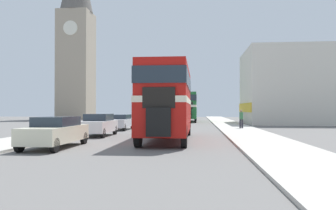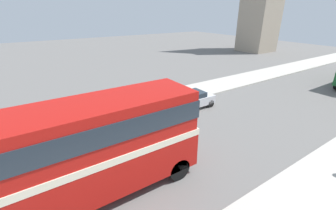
{
  "view_description": "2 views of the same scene",
  "coord_description": "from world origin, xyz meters",
  "views": [
    {
      "loc": [
        3.12,
        -16.8,
        1.85
      ],
      "look_at": [
        1.35,
        2.62,
        2.09
      ],
      "focal_mm": 35.0,
      "sensor_mm": 36.0,
      "label": 1
    },
    {
      "loc": [
        9.28,
        1.15,
        7.41
      ],
      "look_at": [
        0.0,
        7.33,
        2.7
      ],
      "focal_mm": 24.0,
      "sensor_mm": 36.0,
      "label": 2
    }
  ],
  "objects": [
    {
      "name": "car_parked_near",
      "position": [
        -3.68,
        -1.65,
        0.77
      ],
      "size": [
        1.77,
        4.45,
        1.48
      ],
      "color": "beige",
      "rests_on": "ground_plane"
    },
    {
      "name": "car_parked_mid",
      "position": [
        -3.68,
        5.15,
        0.78
      ],
      "size": [
        1.76,
        3.95,
        1.52
      ],
      "color": "white",
      "rests_on": "ground_plane"
    },
    {
      "name": "pedestrian_walking",
      "position": [
        7.05,
        13.33,
        1.06
      ],
      "size": [
        0.34,
        0.34,
        1.67
      ],
      "color": "#282833",
      "rests_on": "sidewalk_right"
    },
    {
      "name": "sidewalk_left",
      "position": [
        -6.75,
        0.0,
        0.06
      ],
      "size": [
        3.5,
        120.0,
        0.12
      ],
      "color": "#B7B2A8",
      "rests_on": "ground_plane"
    },
    {
      "name": "bus_distant",
      "position": [
        1.76,
        31.86,
        2.49
      ],
      "size": [
        2.39,
        10.93,
        4.17
      ],
      "color": "#1E602D",
      "rests_on": "ground_plane"
    },
    {
      "name": "ground_plane",
      "position": [
        0.0,
        0.0,
        0.0
      ],
      "size": [
        120.0,
        120.0,
        0.0
      ],
      "primitive_type": "plane",
      "color": "slate"
    },
    {
      "name": "car_parked_far",
      "position": [
        -3.76,
        11.88,
        0.72
      ],
      "size": [
        1.67,
        4.34,
        1.36
      ],
      "color": "silver",
      "rests_on": "ground_plane"
    },
    {
      "name": "church_tower",
      "position": [
        -18.79,
        40.54,
        17.04
      ],
      "size": [
        5.86,
        5.86,
        33.29
      ],
      "color": "tan",
      "rests_on": "ground_plane"
    },
    {
      "name": "shop_building_block",
      "position": [
        18.39,
        25.71,
        4.64
      ],
      "size": [
        18.59,
        10.75,
        9.28
      ],
      "color": "beige",
      "rests_on": "ground_plane"
    },
    {
      "name": "double_decker_bus",
      "position": [
        1.35,
        2.6,
        2.54
      ],
      "size": [
        2.53,
        9.54,
        4.26
      ],
      "color": "#B2140F",
      "rests_on": "ground_plane"
    },
    {
      "name": "sidewalk_right",
      "position": [
        6.75,
        0.0,
        0.06
      ],
      "size": [
        3.5,
        120.0,
        0.12
      ],
      "color": "#B7B2A8",
      "rests_on": "ground_plane"
    }
  ]
}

